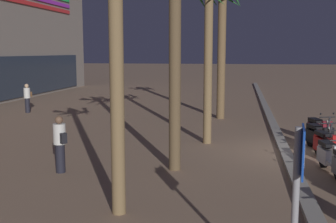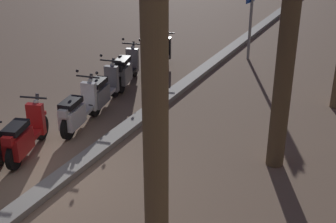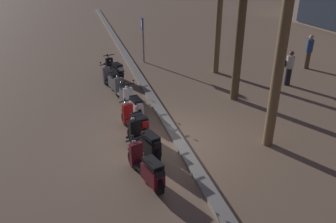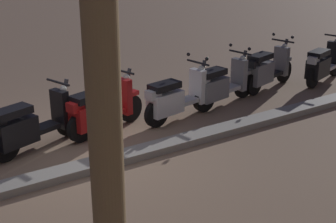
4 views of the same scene
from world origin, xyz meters
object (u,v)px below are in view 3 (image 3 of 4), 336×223
scooter_white_lead_nearest (133,104)px  scooter_black_second_in_line (145,141)px  scooter_black_far_back (115,70)px  scooter_grey_tail_end (112,80)px  scooter_maroon_mid_centre (147,168)px  pedestrian_by_palm_tree (309,51)px  pedestrian_window_shopping (289,67)px  scooter_grey_gap_after_mid (124,93)px  crossing_sign (143,35)px  scooter_red_mid_rear (136,123)px

scooter_white_lead_nearest → scooter_black_second_in_line: bearing=-3.1°
scooter_black_far_back → scooter_grey_tail_end: bearing=-12.2°
scooter_maroon_mid_centre → pedestrian_by_palm_tree: (-7.20, 10.14, 0.49)m
scooter_white_lead_nearest → scooter_maroon_mid_centre: size_ratio=1.01×
scooter_black_far_back → scooter_black_second_in_line: 6.94m
scooter_black_second_in_line → pedestrian_window_shopping: bearing=118.1°
scooter_grey_gap_after_mid → crossing_sign: (-5.37, 1.93, 1.06)m
scooter_white_lead_nearest → crossing_sign: (-6.58, 1.76, 1.06)m
pedestrian_window_shopping → pedestrian_by_palm_tree: bearing=127.7°
scooter_black_second_in_line → pedestrian_by_palm_tree: bearing=120.7°
scooter_black_second_in_line → pedestrian_window_shopping: (-3.99, 7.46, 0.39)m
scooter_grey_tail_end → scooter_maroon_mid_centre: size_ratio=1.02×
crossing_sign → pedestrian_by_palm_tree: size_ratio=1.36×
scooter_black_far_back → pedestrian_window_shopping: pedestrian_window_shopping is taller
scooter_red_mid_rear → pedestrian_by_palm_tree: (-4.61, 9.94, 0.50)m
scooter_red_mid_rear → crossing_sign: crossing_sign is taller
scooter_maroon_mid_centre → scooter_grey_tail_end: bearing=-179.5°
scooter_red_mid_rear → scooter_grey_tail_end: bearing=-176.6°
scooter_black_far_back → scooter_maroon_mid_centre: size_ratio=1.01×
scooter_grey_gap_after_mid → scooter_black_second_in_line: scooter_grey_gap_after_mid is taller
scooter_red_mid_rear → scooter_maroon_mid_centre: size_ratio=0.97×
scooter_white_lead_nearest → pedestrian_by_palm_tree: size_ratio=1.00×
scooter_white_lead_nearest → pedestrian_window_shopping: 7.43m
pedestrian_window_shopping → scooter_grey_gap_after_mid: bearing=-89.6°
scooter_black_far_back → scooter_maroon_mid_centre: bearing=-1.8°
scooter_maroon_mid_centre → scooter_black_second_in_line: bearing=169.9°
scooter_black_far_back → scooter_grey_gap_after_mid: size_ratio=1.00×
scooter_black_far_back → scooter_grey_gap_after_mid: 3.00m
pedestrian_by_palm_tree → pedestrian_window_shopping: size_ratio=1.12×
scooter_white_lead_nearest → pedestrian_by_palm_tree: pedestrian_by_palm_tree is taller
scooter_red_mid_rear → crossing_sign: (-8.04, 1.95, 1.06)m
scooter_black_second_in_line → scooter_red_mid_rear: bearing=-178.1°
scooter_grey_tail_end → pedestrian_window_shopping: (1.47, 7.75, 0.37)m
scooter_grey_tail_end → scooter_grey_gap_after_mid: same height
scooter_grey_tail_end → scooter_black_second_in_line: 5.46m
scooter_black_far_back → scooter_red_mid_rear: same height
scooter_white_lead_nearest → scooter_black_second_in_line: scooter_white_lead_nearest is taller
scooter_white_lead_nearest → crossing_sign: 6.89m
scooter_red_mid_rear → pedestrian_window_shopping: size_ratio=1.07×
scooter_white_lead_nearest → scooter_black_second_in_line: size_ratio=1.00×
scooter_red_mid_rear → scooter_maroon_mid_centre: bearing=-4.3°
scooter_black_far_back → pedestrian_by_palm_tree: 9.94m
scooter_maroon_mid_centre → pedestrian_window_shopping: (-5.31, 7.69, 0.38)m
scooter_grey_gap_after_mid → crossing_sign: size_ratio=0.73×
scooter_grey_gap_after_mid → scooter_red_mid_rear: size_ratio=1.04×
scooter_black_second_in_line → pedestrian_window_shopping: size_ratio=1.11×
scooter_grey_tail_end → scooter_white_lead_nearest: (2.73, 0.44, -0.03)m
scooter_white_lead_nearest → scooter_red_mid_rear: scooter_white_lead_nearest is taller
scooter_red_mid_rear → scooter_maroon_mid_centre: (2.59, -0.19, 0.01)m
crossing_sign → scooter_black_second_in_line: bearing=-11.6°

